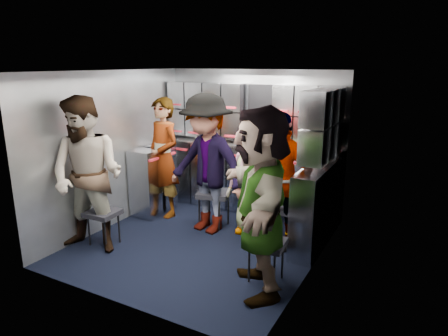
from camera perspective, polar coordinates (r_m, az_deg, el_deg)
The scene contains 29 objects.
floor at distance 5.13m, azimuth -3.09°, elevation -10.50°, with size 3.00×3.00×0.00m, color black.
wall_back at distance 6.07m, azimuth 4.17°, elevation 3.95°, with size 2.80×0.04×2.10m, color gray.
wall_left at distance 5.62m, azimuth -15.54°, elevation 2.56°, with size 0.04×3.00×2.10m, color gray.
wall_right at distance 4.24m, azimuth 13.11°, elevation -1.22°, with size 0.04×3.00×2.10m, color gray.
ceiling at distance 4.64m, azimuth -3.46°, elevation 13.66°, with size 2.80×3.00×0.02m, color silver.
cart_bank_back at distance 6.02m, azimuth 3.25°, elevation -1.57°, with size 2.68×0.38×0.99m, color #9FA4AF.
cart_bank_left at distance 6.03m, azimuth -10.07°, elevation -1.76°, with size 0.38×0.76×0.99m, color #9FA4AF.
counter at distance 5.89m, azimuth 3.32°, elevation 3.28°, with size 2.68×0.42×0.03m, color silver.
locker_bank_back at distance 5.87m, azimuth 3.64°, elevation 7.93°, with size 2.68×0.28×0.82m, color #9FA4AF.
locker_bank_right at distance 4.84m, azimuth 13.94°, elevation 6.06°, with size 0.28×1.00×0.82m, color #9FA4AF.
right_cabinet at distance 4.99m, azimuth 12.94°, elevation -5.38°, with size 0.28×1.20×1.00m, color #9FA4AF.
coffee_niche at distance 5.85m, azimuth 5.50°, elevation 7.68°, with size 0.46×0.16×0.84m, color black, non-canonical shape.
red_latch_strip at distance 5.74m, azimuth 2.45°, elevation 1.62°, with size 2.60×0.02×0.03m, color #B61D2D.
jump_seat_near_left at distance 5.15m, azimuth -16.92°, elevation -6.39°, with size 0.39×0.37×0.44m.
jump_seat_mid_left at distance 5.46m, azimuth -1.48°, elevation -3.91°, with size 0.51×0.49×0.50m.
jump_seat_center at distance 5.42m, azimuth 5.08°, elevation -4.06°, with size 0.48×0.46×0.50m.
jump_seat_mid_right at distance 5.11m, azimuth 8.35°, elevation -5.88°, with size 0.43×0.42×0.45m.
jump_seat_near_right at distance 4.16m, azimuth 6.08°, elevation -10.96°, with size 0.41×0.39×0.44m.
attendant_standing at distance 5.82m, azimuth -8.66°, elevation 1.46°, with size 0.63×0.41×1.73m, color black.
attendant_arc_a at distance 4.87m, azimuth -18.88°, elevation -1.11°, with size 0.90×0.70×1.85m, color black.
attendant_arc_b at distance 5.18m, azimuth -2.50°, elevation 0.51°, with size 1.18×0.68×1.83m, color black.
attendant_arc_c at distance 5.17m, azimuth 4.36°, elevation -1.48°, with size 0.73×0.47×1.49m, color black.
attendant_arc_d at distance 4.82m, azimuth 7.80°, elevation -1.77°, with size 0.97×0.40×1.65m, color black.
attendant_arc_e at distance 3.80m, azimuth 5.26°, elevation -4.86°, with size 1.70×0.54×1.83m, color black.
bottle_left at distance 6.22m, azimuth -3.87°, elevation 5.12°, with size 0.06×0.06×0.23m, color white.
bottle_mid at distance 6.14m, azimuth -2.71°, elevation 5.12°, with size 0.07×0.07×0.25m, color white.
bottle_right at distance 5.58m, azimuth 9.18°, elevation 3.88°, with size 0.07×0.07×0.24m, color white.
cup_left at distance 6.05m, azimuth -1.20°, elevation 4.28°, with size 0.07×0.07×0.11m, color #C7AC8C.
cup_right at distance 5.60m, azimuth 8.68°, elevation 3.24°, with size 0.08×0.08×0.11m, color #C7AC8C.
Camera 1 is at (2.44, -3.94, 2.19)m, focal length 32.00 mm.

